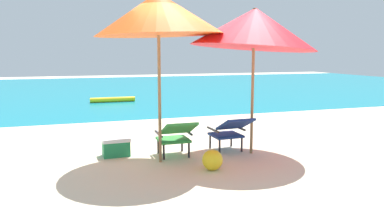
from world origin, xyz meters
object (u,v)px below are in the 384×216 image
(lounge_chair_left, at_px, (176,135))
(beach_ball, at_px, (212,160))
(beach_umbrella_left, at_px, (158,14))
(beach_umbrella_right, at_px, (254,28))
(lounge_chair_right, at_px, (230,130))
(cooler_box, at_px, (116,147))
(swim_buoy, at_px, (113,100))

(lounge_chair_left, relative_size, beach_ball, 2.76)
(beach_umbrella_left, distance_m, beach_ball, 2.39)
(lounge_chair_left, height_order, beach_umbrella_right, beach_umbrella_right)
(lounge_chair_right, relative_size, beach_umbrella_left, 0.33)
(lounge_chair_right, xyz_separation_m, beach_umbrella_left, (-1.32, -0.19, 1.96))
(beach_umbrella_left, bearing_deg, cooler_box, 137.87)
(lounge_chair_right, bearing_deg, cooler_box, 168.56)
(lounge_chair_right, relative_size, beach_ball, 2.83)
(lounge_chair_left, bearing_deg, beach_ball, -66.11)
(swim_buoy, relative_size, lounge_chair_left, 1.83)
(swim_buoy, height_order, cooler_box, cooler_box)
(beach_ball, bearing_deg, beach_umbrella_left, 134.79)
(swim_buoy, xyz_separation_m, beach_ball, (0.62, -8.45, 0.06))
(beach_umbrella_right, bearing_deg, beach_ball, -145.70)
(lounge_chair_left, relative_size, beach_umbrella_right, 0.34)
(lounge_chair_right, distance_m, beach_ball, 1.11)
(beach_umbrella_left, xyz_separation_m, beach_umbrella_right, (1.66, 0.02, -0.18))
(swim_buoy, relative_size, lounge_chair_right, 1.78)
(beach_umbrella_right, height_order, cooler_box, beach_umbrella_right)
(lounge_chair_right, bearing_deg, swim_buoy, 99.59)
(lounge_chair_left, distance_m, beach_ball, 0.91)
(beach_ball, bearing_deg, lounge_chair_left, 113.89)
(lounge_chair_right, xyz_separation_m, beach_ball, (-0.66, -0.85, -0.25))
(swim_buoy, distance_m, cooler_box, 7.24)
(lounge_chair_right, bearing_deg, beach_umbrella_right, -26.19)
(swim_buoy, relative_size, beach_ball, 5.04)
(lounge_chair_left, bearing_deg, cooler_box, 154.74)
(beach_umbrella_right, bearing_deg, lounge_chair_right, 153.81)
(lounge_chair_left, height_order, beach_umbrella_left, beach_umbrella_left)
(beach_umbrella_left, relative_size, beach_umbrella_right, 1.05)
(beach_umbrella_right, bearing_deg, cooler_box, 166.24)
(swim_buoy, height_order, beach_umbrella_left, beach_umbrella_left)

